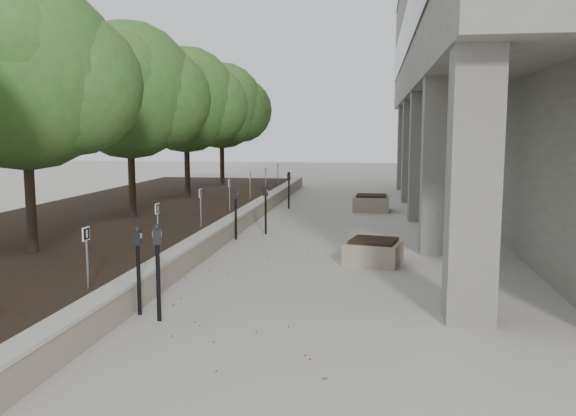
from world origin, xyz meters
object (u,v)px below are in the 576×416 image
Objects in this scene: crabapple_tree_3 at (130,120)px; crabapple_tree_5 at (222,124)px; parking_meter_5 at (289,190)px; parking_meter_1 at (138,271)px; parking_meter_2 at (158,273)px; parking_meter_3 at (266,210)px; planter_front at (374,251)px; planter_back at (371,203)px; crabapple_tree_2 at (26,115)px; parking_meter_4 at (236,214)px; crabapple_tree_4 at (186,122)px.

crabapple_tree_3 is 1.00× the size of crabapple_tree_5.
crabapple_tree_3 is 6.88m from parking_meter_5.
crabapple_tree_3 is 3.95× the size of parking_meter_1.
parking_meter_3 is at bearing 67.13° from parking_meter_2.
crabapple_tree_3 is 4.89× the size of planter_front.
crabapple_tree_5 is at bearing 143.62° from planter_back.
crabapple_tree_2 is 4.41× the size of planter_back.
parking_meter_4 is at bearing 50.54° from crabapple_tree_2.
crabapple_tree_2 is at bearing -112.44° from parking_meter_5.
planter_back is at bearing 83.13° from parking_meter_3.
crabapple_tree_4 is at bearing -178.73° from parking_meter_5.
parking_meter_3 is (3.86, -5.12, -2.46)m from crabapple_tree_4.
crabapple_tree_3 is 4.20m from parking_meter_4.
crabapple_tree_4 is 13.09m from parking_meter_1.
crabapple_tree_2 is 5.67m from parking_meter_4.
crabapple_tree_3 reaches higher than parking_meter_4.
parking_meter_2 is at bearing -69.91° from parking_meter_3.
parking_meter_1 is 1.12× the size of planter_back.
planter_front is at bearing 52.01° from parking_meter_1.
planter_back is (6.69, 5.07, -2.83)m from crabapple_tree_3.
parking_meter_1 is 0.94× the size of parking_meter_2.
crabapple_tree_5 reaches higher than planter_front.
parking_meter_4 is (3.25, -1.05, -2.45)m from crabapple_tree_3.
parking_meter_2 is at bearing -28.57° from parking_meter_1.
crabapple_tree_3 is 4.05× the size of parking_meter_5.
crabapple_tree_5 is 11.78m from parking_meter_4.
planter_back is at bearing 37.20° from crabapple_tree_3.
crabapple_tree_5 is 4.41× the size of planter_back.
parking_meter_5 is at bearing 109.76° from planter_front.
planter_front is at bearing 33.06° from parking_meter_2.
planter_back is at bearing -36.38° from crabapple_tree_5.
crabapple_tree_5 reaches higher than planter_back.
parking_meter_4 is at bearing -61.76° from crabapple_tree_4.
crabapple_tree_3 is 1.00× the size of crabapple_tree_4.
parking_meter_3 reaches higher than planter_front.
crabapple_tree_4 reaches higher than parking_meter_5.
crabapple_tree_4 is at bearing 107.25° from parking_meter_1.
planter_back is at bearing 58.78° from parking_meter_4.
crabapple_tree_2 is 4.11× the size of parking_meter_3.
parking_meter_5 is at bearing 54.63° from crabapple_tree_3.
parking_meter_2 is (3.66, -12.69, -2.39)m from crabapple_tree_4.
crabapple_tree_3 is at bearing 154.01° from planter_front.
crabapple_tree_4 reaches higher than parking_meter_1.
crabapple_tree_2 is 1.00× the size of crabapple_tree_4.
crabapple_tree_3 reaches higher than parking_meter_2.
parking_meter_1 is at bearing -75.37° from crabapple_tree_4.
crabapple_tree_2 is 15.00m from crabapple_tree_5.
crabapple_tree_2 is at bearing -131.39° from parking_meter_4.
crabapple_tree_5 is at bearing 90.00° from crabapple_tree_2.
planter_back is (6.69, 10.07, -2.83)m from crabapple_tree_2.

